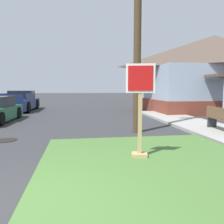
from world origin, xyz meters
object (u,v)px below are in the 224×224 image
Objects in this scene: stop_sign at (140,114)px; utility_pole at (138,4)px; pickup_truck_navy at (20,102)px; street_bench at (221,118)px; manhole_cover at (5,140)px.

utility_pole is at bearing 76.44° from stop_sign.
pickup_truck_navy is 3.02× the size of street_bench.
utility_pole is (6.39, -9.56, 4.01)m from pickup_truck_navy.
street_bench is (9.34, -10.29, -0.02)m from pickup_truck_navy.
stop_sign is at bearing -146.05° from street_bench.
utility_pole is at bearing 8.50° from manhole_cover.
stop_sign reaches higher than street_bench.
pickup_truck_navy is (-5.61, 12.80, -0.46)m from stop_sign.
stop_sign reaches higher than pickup_truck_navy.
street_bench is (3.73, 2.51, -0.48)m from stop_sign.
manhole_cover is 10.42m from pickup_truck_navy.
pickup_truck_navy is 12.18m from utility_pole.
manhole_cover is at bearing -79.36° from pickup_truck_navy.
utility_pole is (-2.95, 0.74, 4.03)m from street_bench.
street_bench is at bearing -47.78° from pickup_truck_navy.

